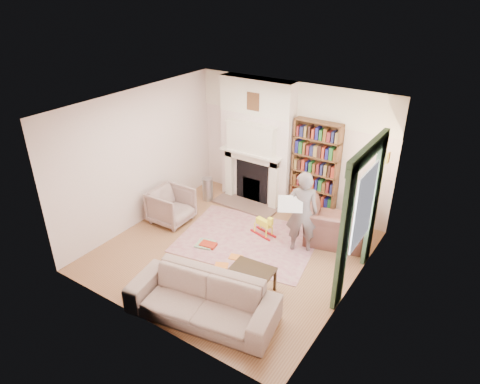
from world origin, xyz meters
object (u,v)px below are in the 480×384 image
Objects in this scene: paraffin_heater at (208,189)px; sofa at (202,299)px; armchair_reading at (335,225)px; bookcase at (316,165)px; coffee_table at (252,280)px; rocking_horse at (263,225)px; armchair_left at (171,206)px; man_reading at (302,212)px.

sofa is at bearing -53.91° from paraffin_heater.
paraffin_heater is (-2.25, 3.09, -0.06)m from sofa.
armchair_reading is 0.52× the size of sofa.
bookcase is 1.38m from armchair_reading.
bookcase is 0.81× the size of sofa.
sofa reaches higher than coffee_table.
bookcase is at bearing -57.93° from armchair_reading.
rocking_horse reaches higher than coffee_table.
man_reading is (2.73, 0.56, 0.44)m from armchair_left.
bookcase is 3.14m from armchair_left.
sofa is at bearing 51.38° from man_reading.
sofa is 4.15× the size of paraffin_heater.
sofa is 2.54m from man_reading.
man_reading is 3.02× the size of rocking_horse.
man_reading is at bearing 11.03° from rocking_horse.
armchair_reading is 2.21m from coffee_table.
sofa is at bearing -90.72° from bookcase.
rocking_horse is (1.90, 0.60, -0.13)m from armchair_left.
armchair_left is 2.79m from coffee_table.
armchair_reading is 0.73× the size of man_reading.
sofa is at bearing -131.46° from armchair_left.
sofa is 2.53m from rocking_horse.
rocking_horse is (-1.28, -0.56, -0.15)m from armchair_reading.
rocking_horse is at bearing -17.79° from paraffin_heater.
armchair_reading reaches higher than rocking_horse.
rocking_horse is (-0.40, 2.49, -0.10)m from sofa.
armchair_left reaches higher than sofa.
armchair_reading is at bearing -42.57° from bookcase.
bookcase reaches higher than armchair_reading.
armchair_left reaches higher than paraffin_heater.
bookcase is 2.30× the size of armchair_left.
sofa is 3.26× the size of coffee_table.
armchair_reading is 3.38m from armchair_left.
paraffin_heater is (-2.30, -0.73, -0.90)m from bookcase.
coffee_table is (0.32, 0.93, -0.11)m from sofa.
man_reading reaches higher than rocking_horse.
man_reading is 2.81m from paraffin_heater.
coffee_table is 3.36m from paraffin_heater.
armchair_left is (-2.34, -1.93, -0.81)m from bookcase.
coffee_table is at bearing 57.10° from man_reading.
armchair_left is 2.82m from man_reading.
man_reading reaches higher than paraffin_heater.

